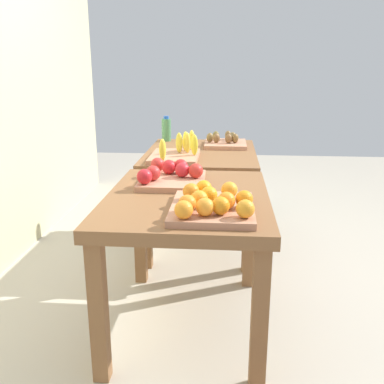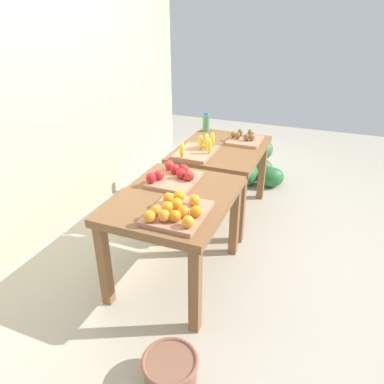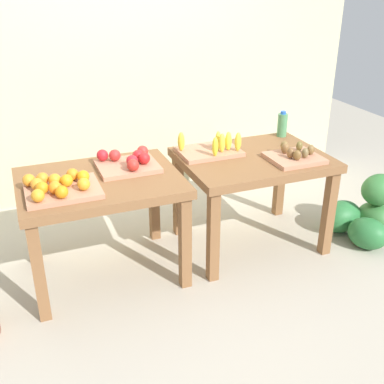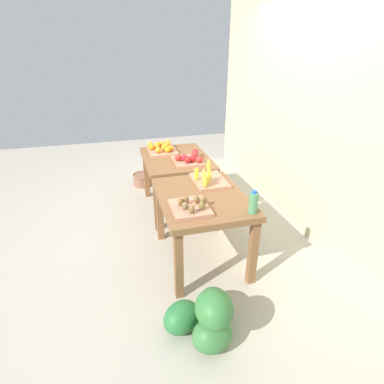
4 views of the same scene
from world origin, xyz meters
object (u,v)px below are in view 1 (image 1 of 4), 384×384
Objects in this scene: water_bottle at (166,129)px; watermelon_pile at (230,188)px; orange_bin at (212,204)px; display_table_left at (188,215)px; banana_crate at (177,153)px; apple_bin at (171,175)px; kiwi_bin at (225,142)px; display_table_right at (201,165)px.

water_bottle is 0.33× the size of watermelon_pile.
orange_bin is 1.86m from water_bottle.
water_bottle reaches higher than orange_bin.
banana_crate reaches higher than display_table_left.
apple_bin is 1.16m from kiwi_bin.
apple_bin is at bearing 26.26° from orange_bin.
display_table_right is at bearing 143.33° from kiwi_bin.
orange_bin is at bearing 178.50° from kiwi_bin.
water_bottle is (1.54, 0.32, 0.20)m from display_table_left.
kiwi_bin is at bearing -14.14° from apple_bin.
display_table_left is 0.33m from orange_bin.
banana_crate is at bearing 147.48° from kiwi_bin.
display_table_left is at bearing -168.45° from water_bottle.
kiwi_bin reaches higher than display_table_left.
display_table_left is 2.60× the size of apple_bin.
orange_bin is at bearing -153.66° from display_table_left.
display_table_right is 0.34m from banana_crate.
watermelon_pile is at bearing -17.86° from banana_crate.
apple_bin reaches higher than orange_bin.
watermelon_pile is (2.29, -0.10, -0.58)m from orange_bin.
banana_crate is (1.12, 0.28, -0.00)m from orange_bin.
water_bottle is at bearing 11.55° from display_table_left.
watermelon_pile is (0.90, -0.23, -0.43)m from display_table_right.
kiwi_bin is at bearing -111.25° from water_bottle.
banana_crate reaches higher than watermelon_pile.
display_table_left is 0.88m from banana_crate.
apple_bin is (-0.90, 0.11, 0.15)m from display_table_right.
banana_crate is at bearing 3.26° from apple_bin.
display_table_left is at bearing 173.49° from watermelon_pile.
apple_bin is 1.94× the size of water_bottle.
display_table_left is at bearing -170.26° from banana_crate.
display_table_right is at bearing -7.04° from apple_bin.
kiwi_bin is 0.88m from watermelon_pile.
water_bottle is 0.96m from watermelon_pile.
kiwi_bin is (0.23, -0.17, 0.13)m from display_table_right.
apple_bin is 0.90× the size of banana_crate.
apple_bin reaches higher than display_table_left.
water_bottle is (0.69, 0.17, 0.06)m from banana_crate.
watermelon_pile is (2.02, -0.23, -0.43)m from display_table_left.
banana_crate is 0.71m from water_bottle.
water_bottle reaches higher than apple_bin.
watermelon_pile is (1.17, -0.38, -0.58)m from banana_crate.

